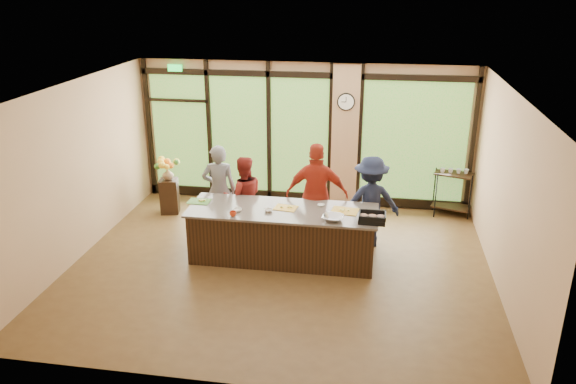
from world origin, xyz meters
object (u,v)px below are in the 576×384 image
(cook_left, at_px, (219,190))
(flower_stand, at_px, (170,196))
(cook_right, at_px, (370,202))
(island_base, at_px, (283,235))
(roasting_pan, at_px, (372,220))
(bar_cart, at_px, (452,187))

(cook_left, distance_m, flower_stand, 1.61)
(cook_right, distance_m, flower_stand, 4.22)
(island_base, xyz_separation_m, flower_stand, (-2.66, 1.65, -0.08))
(cook_left, bearing_deg, roasting_pan, 146.69)
(roasting_pan, relative_size, bar_cart, 0.43)
(cook_right, bearing_deg, flower_stand, -24.51)
(roasting_pan, bearing_deg, bar_cart, 62.54)
(cook_left, distance_m, cook_right, 2.80)
(bar_cart, bearing_deg, island_base, -123.68)
(flower_stand, height_order, bar_cart, bar_cart)
(island_base, xyz_separation_m, roasting_pan, (1.50, -0.28, 0.52))
(flower_stand, bearing_deg, cook_left, -43.87)
(cook_right, relative_size, roasting_pan, 3.93)
(cook_right, bearing_deg, bar_cart, -147.26)
(island_base, relative_size, cook_right, 1.85)
(cook_left, height_order, cook_right, cook_left)
(island_base, height_order, cook_left, cook_left)
(roasting_pan, distance_m, flower_stand, 4.62)
(cook_left, distance_m, roasting_pan, 3.07)
(island_base, xyz_separation_m, cook_left, (-1.35, 0.86, 0.43))
(island_base, relative_size, flower_stand, 4.32)
(flower_stand, bearing_deg, cook_right, -24.48)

